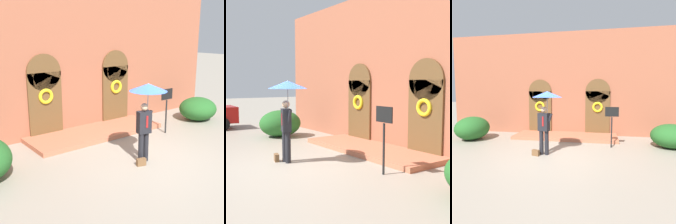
{
  "view_description": "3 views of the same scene",
  "coord_description": "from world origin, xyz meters",
  "views": [
    {
      "loc": [
        -6.37,
        -6.22,
        3.84
      ],
      "look_at": [
        -0.22,
        1.77,
        1.18
      ],
      "focal_mm": 50.0,
      "sensor_mm": 36.0,
      "label": 1
    },
    {
      "loc": [
        7.83,
        -3.79,
        2.29
      ],
      "look_at": [
        -0.12,
        1.84,
        1.39
      ],
      "focal_mm": 50.0,
      "sensor_mm": 36.0,
      "label": 2
    },
    {
      "loc": [
        1.76,
        -6.91,
        2.29
      ],
      "look_at": [
        0.17,
        1.74,
        1.46
      ],
      "focal_mm": 32.0,
      "sensor_mm": 36.0,
      "label": 3
    }
  ],
  "objects": [
    {
      "name": "ground_plane",
      "position": [
        0.0,
        0.0,
        0.0
      ],
      "size": [
        80.0,
        80.0,
        0.0
      ],
      "primitive_type": "plane",
      "color": "gray"
    },
    {
      "name": "building_facade",
      "position": [
        -0.0,
        4.15,
        2.68
      ],
      "size": [
        14.0,
        2.3,
        5.6
      ],
      "color": "#9E563D",
      "rests_on": "ground"
    },
    {
      "name": "person_with_umbrella",
      "position": [
        -0.2,
        0.13,
        1.91
      ],
      "size": [
        1.1,
        1.1,
        2.36
      ],
      "color": "black",
      "rests_on": "ground"
    },
    {
      "name": "handbag",
      "position": [
        -0.56,
        -0.07,
        0.11
      ],
      "size": [
        0.3,
        0.19,
        0.22
      ],
      "primitive_type": "cube",
      "rotation": [
        0.0,
        0.0,
        -0.27
      ],
      "color": "brown",
      "rests_on": "ground"
    },
    {
      "name": "sign_post",
      "position": [
        2.23,
        1.58,
        1.16
      ],
      "size": [
        0.56,
        0.06,
        1.72
      ],
      "color": "black",
      "rests_on": "ground"
    },
    {
      "name": "shrub_left",
      "position": [
        -4.47,
        1.87,
        0.57
      ],
      "size": [
        1.54,
        1.8,
        1.14
      ],
      "primitive_type": "ellipsoid",
      "color": "#235B23",
      "rests_on": "ground"
    }
  ]
}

